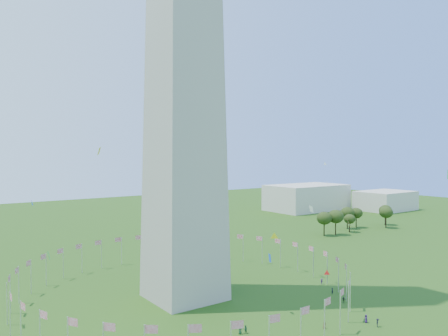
{
  "coord_description": "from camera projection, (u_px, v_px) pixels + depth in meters",
  "views": [
    {
      "loc": [
        -55.69,
        -43.63,
        36.42
      ],
      "look_at": [
        1.34,
        35.0,
        33.03
      ],
      "focal_mm": 35.0,
      "sensor_mm": 36.0,
      "label": 1
    }
  ],
  "objects": [
    {
      "name": "tree_line_east",
      "position": [
        355.0,
        220.0,
        204.5
      ],
      "size": [
        53.65,
        15.98,
        10.98
      ],
      "color": "#2F4517",
      "rests_on": "ground"
    },
    {
      "name": "gov_building_east_a",
      "position": [
        307.0,
        197.0,
        278.33
      ],
      "size": [
        50.0,
        30.0,
        16.0
      ],
      "primitive_type": "cube",
      "color": "beige",
      "rests_on": "ground"
    },
    {
      "name": "kites_aloft",
      "position": [
        290.0,
        226.0,
        97.21
      ],
      "size": [
        92.99,
        60.16,
        29.85
      ],
      "color": "yellow",
      "rests_on": "ground"
    },
    {
      "name": "gov_building_east_b",
      "position": [
        385.0,
        201.0,
        277.61
      ],
      "size": [
        35.0,
        25.0,
        12.0
      ],
      "primitive_type": "cube",
      "color": "beige",
      "rests_on": "ground"
    },
    {
      "name": "flag_ring",
      "position": [
        185.0,
        280.0,
        109.54
      ],
      "size": [
        80.24,
        80.24,
        9.0
      ],
      "color": "silver",
      "rests_on": "ground"
    }
  ]
}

